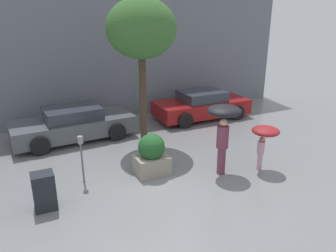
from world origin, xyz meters
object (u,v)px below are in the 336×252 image
object	(u,v)px
person_adult	(223,121)
street_tree	(141,30)
newspaper_box	(44,191)
planter_box	(152,155)
person_child	(265,134)
parking_meter	(81,150)
parked_car_near	(73,124)
parked_car_far	(201,105)

from	to	relation	value
person_adult	street_tree	distance (m)	3.91
newspaper_box	street_tree	bearing A→B (deg)	37.44
planter_box	newspaper_box	world-z (taller)	planter_box
street_tree	newspaper_box	xyz separation A→B (m)	(-3.55, -2.72, -3.37)
planter_box	newspaper_box	bearing A→B (deg)	-169.64
person_child	parking_meter	xyz separation A→B (m)	(-4.86, 1.42, -0.13)
person_adult	street_tree	world-z (taller)	street_tree
planter_box	parked_car_near	xyz separation A→B (m)	(-1.47, 3.69, -0.01)
planter_box	person_child	xyz separation A→B (m)	(3.00, -1.13, 0.52)
parked_car_near	newspaper_box	distance (m)	4.47
person_child	newspaper_box	xyz separation A→B (m)	(-5.92, 0.60, -0.64)
parked_car_near	parking_meter	size ratio (longest dim) A/B	3.20
planter_box	person_child	size ratio (longest dim) A/B	0.91
planter_box	parking_meter	world-z (taller)	parking_meter
street_tree	parking_meter	world-z (taller)	street_tree
parking_meter	newspaper_box	distance (m)	1.43
street_tree	newspaper_box	bearing A→B (deg)	-142.56
parked_car_near	parking_meter	xyz separation A→B (m)	(-0.39, -3.40, 0.40)
parked_car_near	person_adult	bearing A→B (deg)	-147.13
parking_meter	newspaper_box	world-z (taller)	parking_meter
person_adult	parking_meter	distance (m)	3.87
street_tree	parking_meter	bearing A→B (deg)	-142.74
parked_car_far	person_child	bearing A→B (deg)	169.55
parking_meter	street_tree	bearing A→B (deg)	37.26
planter_box	parking_meter	bearing A→B (deg)	171.12
parking_meter	newspaper_box	bearing A→B (deg)	-142.14
planter_box	person_child	distance (m)	3.25
person_adult	person_child	distance (m)	1.31
person_child	parked_car_near	xyz separation A→B (m)	(-4.47, 4.82, -0.52)
person_child	street_tree	distance (m)	4.91
person_child	parked_car_far	world-z (taller)	person_child
newspaper_box	planter_box	bearing A→B (deg)	10.36
parked_car_near	street_tree	size ratio (longest dim) A/B	0.89
planter_box	person_adult	distance (m)	2.20
person_adult	parking_meter	world-z (taller)	person_adult
person_adult	parked_car_far	distance (m)	5.17
planter_box	newspaper_box	size ratio (longest dim) A/B	1.33
person_child	newspaper_box	bearing A→B (deg)	-166.36
person_adult	person_child	world-z (taller)	person_adult
parked_car_far	street_tree	size ratio (longest dim) A/B	0.84
planter_box	parked_car_far	distance (m)	5.53
person_child	planter_box	bearing A→B (deg)	178.77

